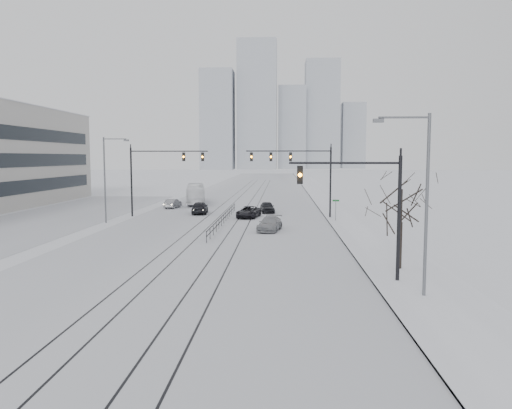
# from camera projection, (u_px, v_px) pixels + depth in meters

# --- Properties ---
(ground) EXTENTS (500.00, 500.00, 0.00)m
(ground) POSITION_uv_depth(u_px,v_px,m) (146.00, 313.00, 22.14)
(ground) COLOR silver
(ground) RESTS_ON ground
(road) EXTENTS (22.00, 260.00, 0.02)m
(road) POSITION_uv_depth(u_px,v_px,m) (245.00, 199.00, 81.79)
(road) COLOR silver
(road) RESTS_ON ground
(sidewalk_east) EXTENTS (5.00, 260.00, 0.16)m
(sidewalk_east) POSITION_uv_depth(u_px,v_px,m) (327.00, 199.00, 81.10)
(sidewalk_east) COLOR white
(sidewalk_east) RESTS_ON ground
(curb) EXTENTS (0.10, 260.00, 0.12)m
(curb) POSITION_uv_depth(u_px,v_px,m) (312.00, 199.00, 81.23)
(curb) COLOR gray
(curb) RESTS_ON ground
(parking_strip) EXTENTS (14.00, 60.00, 0.03)m
(parking_strip) POSITION_uv_depth(u_px,v_px,m) (58.00, 217.00, 57.95)
(parking_strip) COLOR silver
(parking_strip) RESTS_ON ground
(tram_rails) EXTENTS (5.30, 180.00, 0.01)m
(tram_rails) POSITION_uv_depth(u_px,v_px,m) (233.00, 213.00, 61.91)
(tram_rails) COLOR black
(tram_rails) RESTS_ON ground
(skyline) EXTENTS (96.00, 48.00, 72.00)m
(skyline) POSITION_uv_depth(u_px,v_px,m) (280.00, 116.00, 291.02)
(skyline) COLOR #9FA5AE
(skyline) RESTS_ON ground
(traffic_mast_near) EXTENTS (6.10, 0.37, 7.00)m
(traffic_mast_near) POSITION_uv_depth(u_px,v_px,m) (369.00, 201.00, 27.12)
(traffic_mast_near) COLOR black
(traffic_mast_near) RESTS_ON ground
(traffic_mast_ne) EXTENTS (9.60, 0.37, 8.00)m
(traffic_mast_ne) POSITION_uv_depth(u_px,v_px,m) (301.00, 167.00, 55.97)
(traffic_mast_ne) COLOR black
(traffic_mast_ne) RESTS_ON ground
(traffic_mast_nw) EXTENTS (9.10, 0.37, 8.00)m
(traffic_mast_nw) POSITION_uv_depth(u_px,v_px,m) (156.00, 169.00, 57.83)
(traffic_mast_nw) COLOR black
(traffic_mast_nw) RESTS_ON ground
(street_light_east) EXTENTS (2.73, 0.25, 9.00)m
(street_light_east) POSITION_uv_depth(u_px,v_px,m) (421.00, 193.00, 23.98)
(street_light_east) COLOR #595B60
(street_light_east) RESTS_ON ground
(street_light_west) EXTENTS (2.73, 0.25, 9.00)m
(street_light_west) POSITION_uv_depth(u_px,v_px,m) (107.00, 173.00, 52.09)
(street_light_west) COLOR #595B60
(street_light_west) RESTS_ON ground
(bare_tree) EXTENTS (4.40, 4.40, 6.10)m
(bare_tree) POSITION_uv_depth(u_px,v_px,m) (401.00, 198.00, 29.99)
(bare_tree) COLOR black
(bare_tree) RESTS_ON ground
(median_fence) EXTENTS (0.06, 24.00, 1.00)m
(median_fence) POSITION_uv_depth(u_px,v_px,m) (224.00, 219.00, 51.92)
(median_fence) COLOR black
(median_fence) RESTS_ON ground
(street_sign) EXTENTS (0.70, 0.06, 2.40)m
(street_sign) POSITION_uv_depth(u_px,v_px,m) (336.00, 207.00, 53.20)
(street_sign) COLOR #595B60
(street_sign) RESTS_ON ground
(sedan_sb_inner) EXTENTS (2.16, 4.65, 1.54)m
(sedan_sb_inner) POSITION_uv_depth(u_px,v_px,m) (200.00, 208.00, 60.82)
(sedan_sb_inner) COLOR black
(sedan_sb_inner) RESTS_ON ground
(sedan_sb_outer) EXTENTS (1.77, 3.92, 1.25)m
(sedan_sb_outer) POSITION_uv_depth(u_px,v_px,m) (173.00, 204.00, 67.67)
(sedan_sb_outer) COLOR gray
(sedan_sb_outer) RESTS_ON ground
(sedan_nb_front) EXTENTS (2.88, 4.95, 1.29)m
(sedan_nb_front) POSITION_uv_depth(u_px,v_px,m) (249.00, 212.00, 56.98)
(sedan_nb_front) COLOR black
(sedan_nb_front) RESTS_ON ground
(sedan_nb_right) EXTENTS (2.59, 4.74, 1.30)m
(sedan_nb_right) POSITION_uv_depth(u_px,v_px,m) (270.00, 224.00, 46.82)
(sedan_nb_right) COLOR gray
(sedan_nb_right) RESTS_ON ground
(sedan_nb_far) EXTENTS (2.12, 4.16, 1.36)m
(sedan_nb_far) POSITION_uv_depth(u_px,v_px,m) (267.00, 207.00, 62.23)
(sedan_nb_far) COLOR black
(sedan_nb_far) RESTS_ON ground
(box_truck) EXTENTS (4.21, 10.91, 2.96)m
(box_truck) POSITION_uv_depth(u_px,v_px,m) (196.00, 194.00, 73.30)
(box_truck) COLOR white
(box_truck) RESTS_ON ground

